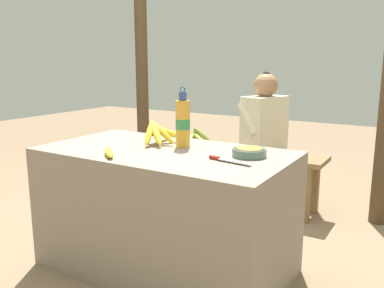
# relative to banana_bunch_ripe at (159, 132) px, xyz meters

# --- Properties ---
(ground_plane) EXTENTS (12.00, 12.00, 0.00)m
(ground_plane) POSITION_rel_banana_bunch_ripe_xyz_m (0.12, -0.12, -0.76)
(ground_plane) COLOR #846B51
(market_counter) EXTENTS (1.35, 0.72, 0.69)m
(market_counter) POSITION_rel_banana_bunch_ripe_xyz_m (0.12, -0.12, -0.41)
(market_counter) COLOR gray
(market_counter) RESTS_ON ground_plane
(banana_bunch_ripe) EXTENTS (0.19, 0.34, 0.15)m
(banana_bunch_ripe) POSITION_rel_banana_bunch_ripe_xyz_m (0.00, 0.00, 0.00)
(banana_bunch_ripe) COLOR #4C381E
(banana_bunch_ripe) RESTS_ON market_counter
(serving_bowl) EXTENTS (0.17, 0.17, 0.04)m
(serving_bowl) POSITION_rel_banana_bunch_ripe_xyz_m (0.57, -0.02, -0.04)
(serving_bowl) COLOR #4C6B5B
(serving_bowl) RESTS_ON market_counter
(water_bottle) EXTENTS (0.08, 0.08, 0.34)m
(water_bottle) POSITION_rel_banana_bunch_ripe_xyz_m (0.17, -0.00, 0.07)
(water_bottle) COLOR gold
(water_bottle) RESTS_ON market_counter
(loose_banana_front) EXTENTS (0.17, 0.16, 0.04)m
(loose_banana_front) POSITION_rel_banana_bunch_ripe_xyz_m (-0.03, -0.38, -0.05)
(loose_banana_front) COLOR yellow
(loose_banana_front) RESTS_ON market_counter
(knife) EXTENTS (0.23, 0.06, 0.02)m
(knife) POSITION_rel_banana_bunch_ripe_xyz_m (0.51, -0.18, -0.06)
(knife) COLOR #BCBCC1
(knife) RESTS_ON market_counter
(wooden_bench) EXTENTS (1.44, 0.32, 0.45)m
(wooden_bench) POSITION_rel_banana_bunch_ripe_xyz_m (-0.02, 1.07, -0.38)
(wooden_bench) COLOR brown
(wooden_bench) RESTS_ON ground_plane
(seated_vendor) EXTENTS (0.46, 0.43, 1.08)m
(seated_vendor) POSITION_rel_banana_bunch_ripe_xyz_m (0.19, 1.06, -0.13)
(seated_vendor) COLOR #564C60
(seated_vendor) RESTS_ON ground_plane
(banana_bunch_green) EXTENTS (0.18, 0.32, 0.16)m
(banana_bunch_green) POSITION_rel_banana_bunch_ripe_xyz_m (-0.37, 1.08, -0.23)
(banana_bunch_green) COLOR #4C381E
(banana_bunch_green) RESTS_ON wooden_bench
(support_post_near) EXTENTS (0.12, 0.12, 2.46)m
(support_post_near) POSITION_rel_banana_bunch_ripe_xyz_m (-1.09, 1.23, 0.47)
(support_post_near) COLOR #4C3823
(support_post_near) RESTS_ON ground_plane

